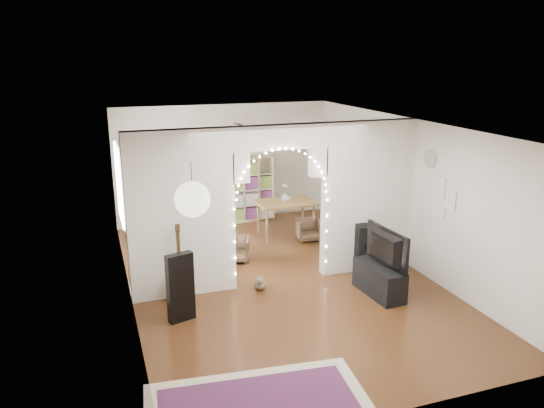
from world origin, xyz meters
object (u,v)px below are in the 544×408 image
object	(u,v)px
acoustic_guitar	(180,273)
dining_chair_right	(309,230)
media_console	(379,280)
dining_table	(286,205)
floor_speaker	(366,250)
bookcase	(243,190)
dining_chair_left	(236,249)

from	to	relation	value
acoustic_guitar	dining_chair_right	distance (m)	3.63
media_console	dining_table	distance (m)	3.31
floor_speaker	dining_chair_right	bearing A→B (deg)	108.80
media_console	dining_table	bearing A→B (deg)	93.09
dining_table	bookcase	bearing A→B (deg)	114.55
bookcase	dining_chair_left	distance (m)	2.58
dining_table	dining_chair_right	bearing A→B (deg)	-51.15
media_console	dining_table	world-z (taller)	dining_table
floor_speaker	dining_chair_left	bearing A→B (deg)	157.35
bookcase	dining_chair_left	world-z (taller)	bookcase
floor_speaker	acoustic_guitar	bearing A→B (deg)	-168.54
floor_speaker	bookcase	size ratio (longest dim) A/B	0.61
dining_chair_left	media_console	bearing A→B (deg)	-31.16
bookcase	acoustic_guitar	bearing A→B (deg)	-129.52
acoustic_guitar	dining_table	world-z (taller)	acoustic_guitar
acoustic_guitar	media_console	bearing A→B (deg)	-30.12
dining_table	dining_chair_right	world-z (taller)	dining_table
floor_speaker	dining_chair_left	xyz separation A→B (m)	(-2.01, 1.36, -0.23)
media_console	dining_chair_right	xyz separation A→B (m)	(-0.06, 2.81, -0.03)
bookcase	dining_table	xyz separation A→B (m)	(0.57, -1.32, -0.07)
floor_speaker	dining_table	world-z (taller)	floor_speaker
media_console	dining_chair_right	distance (m)	2.81
dining_table	dining_chair_left	bearing A→B (deg)	-141.66
bookcase	media_console	bearing A→B (deg)	-88.00
floor_speaker	bookcase	world-z (taller)	bookcase
dining_table	floor_speaker	bearing A→B (deg)	-75.02
acoustic_guitar	dining_chair_right	size ratio (longest dim) A/B	2.20
acoustic_guitar	dining_table	xyz separation A→B (m)	(2.69, 2.43, 0.21)
acoustic_guitar	floor_speaker	xyz separation A→B (m)	(3.29, -0.00, -0.02)
acoustic_guitar	floor_speaker	world-z (taller)	acoustic_guitar
media_console	floor_speaker	bearing A→B (deg)	72.57
media_console	dining_chair_left	bearing A→B (deg)	125.60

